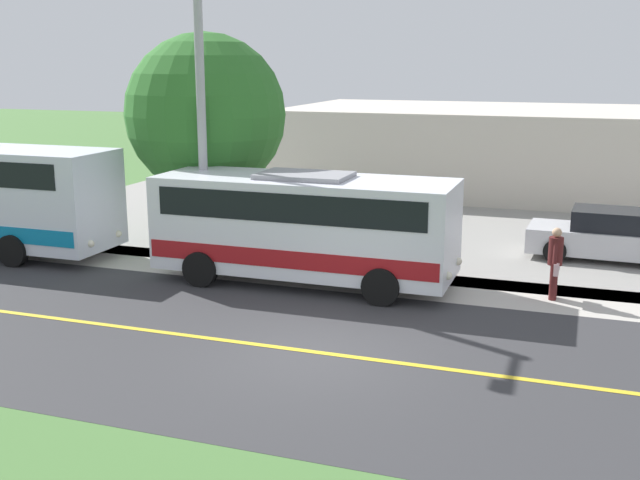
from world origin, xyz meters
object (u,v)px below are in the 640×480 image
at_px(pedestrian_with_bags, 555,261).
at_px(commercial_building, 524,149).
at_px(shuttle_bus_front, 305,223).
at_px(street_light_pole, 199,103).
at_px(parked_car_near, 610,236).
at_px(tree_curbside, 206,114).

height_order(pedestrian_with_bags, commercial_building, commercial_building).
bearing_deg(shuttle_bus_front, street_light_pole, -95.86).
bearing_deg(parked_car_near, shuttle_bus_front, -55.93).
distance_m(street_light_pole, tree_curbside, 2.80).
bearing_deg(shuttle_bus_front, pedestrian_with_bags, 95.59).
bearing_deg(tree_curbside, street_light_pole, 24.02).
xyz_separation_m(street_light_pole, commercial_building, (-16.52, 7.04, -2.72)).
height_order(shuttle_bus_front, tree_curbside, tree_curbside).
bearing_deg(parked_car_near, commercial_building, -163.75).
bearing_deg(pedestrian_with_bags, parked_car_near, 163.47).
bearing_deg(street_light_pole, tree_curbside, -155.98).
distance_m(shuttle_bus_front, parked_car_near, 9.00).
relative_size(pedestrian_with_bags, tree_curbside, 0.27).
height_order(street_light_pole, tree_curbside, street_light_pole).
distance_m(parked_car_near, commercial_building, 12.36).
bearing_deg(street_light_pole, pedestrian_with_bags, 91.77).
bearing_deg(shuttle_bus_front, commercial_building, 166.72).
xyz_separation_m(shuttle_bus_front, parked_car_near, (-5.02, 7.42, -0.87)).
distance_m(pedestrian_with_bags, tree_curbside, 10.97).
distance_m(pedestrian_with_bags, street_light_pole, 9.83).
distance_m(shuttle_bus_front, pedestrian_with_bags, 6.17).
xyz_separation_m(shuttle_bus_front, pedestrian_with_bags, (-0.60, 6.11, -0.62)).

